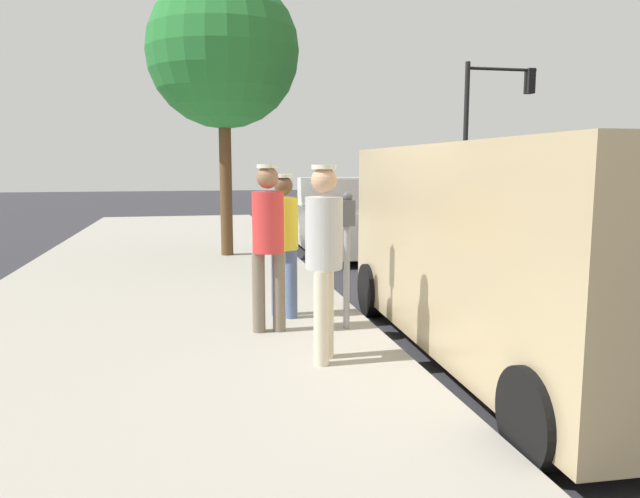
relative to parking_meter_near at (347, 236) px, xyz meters
The scene contains 10 objects.
ground_plane 1.86m from the parking_meter_near, 159.85° to the left, with size 80.00×80.00×0.00m, color #2D2D33.
sidewalk_slab 2.47m from the parking_meter_near, 12.97° to the left, with size 5.00×32.00×0.15m, color #9E998E.
parking_meter_near is the anchor object (origin of this frame).
pedestrian_in_gray 1.18m from the parking_meter_near, 65.54° to the left, with size 0.34×0.34×1.81m.
pedestrian_in_yellow 0.89m from the parking_meter_near, 47.65° to the right, with size 0.34×0.34×1.70m.
pedestrian_in_red 0.86m from the parking_meter_near, ahead, with size 0.36×0.34×1.81m.
parked_van 1.82m from the parking_meter_near, 145.67° to the left, with size 2.26×5.26×2.15m.
parked_sedan_behind 6.88m from the parking_meter_near, 103.30° to the right, with size 2.00×4.43×1.65m.
traffic_light_corner 14.80m from the parking_meter_near, 122.88° to the right, with size 2.48×0.42×5.20m.
street_tree 6.62m from the parking_meter_near, 80.45° to the right, with size 2.94×2.94×5.43m.
Camera 1 is at (2.99, 5.92, 1.97)m, focal length 34.23 mm.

